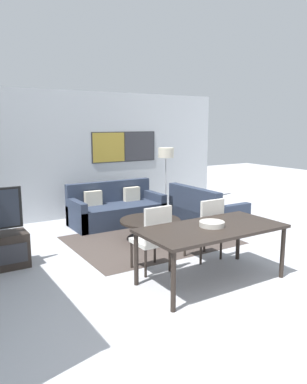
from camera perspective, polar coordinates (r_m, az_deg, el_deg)
The scene contains 11 objects.
ground_plane at distance 4.55m, azimuth 16.79°, elevation -17.30°, with size 24.00×24.00×0.00m, color #B2B2B7.
wall_back at distance 8.57m, azimuth -10.45°, elevation 5.63°, with size 7.17×0.09×2.80m.
area_rug at distance 6.84m, azimuth -0.49°, elevation -7.32°, with size 2.77×2.17×0.01m.
sofa_main at distance 7.98m, azimuth -5.85°, elevation -2.76°, with size 1.93×0.89×0.87m.
sofa_side at distance 7.58m, azimuth 7.79°, elevation -3.52°, with size 0.89×1.47×0.87m.
coffee_table at distance 6.76m, azimuth -0.49°, elevation -5.01°, with size 1.09×1.09×0.39m.
dining_table at distance 4.99m, azimuth 8.88°, elevation -6.00°, with size 1.93×0.96×0.75m.
dining_chair_left at distance 5.29m, azimuth 0.01°, elevation -6.70°, with size 0.46×0.46×0.97m.
dining_chair_centre at distance 5.81m, azimuth 8.13°, elevation -5.24°, with size 0.46×0.46×0.97m.
fruit_bowl at distance 4.98m, azimuth 8.88°, elevation -4.77°, with size 0.33×0.33×0.07m.
floor_lamp at distance 8.44m, azimuth 1.92°, elevation 5.19°, with size 0.35×0.35×1.56m.
Camera 1 is at (-3.10, -2.60, 2.07)m, focal length 35.00 mm.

